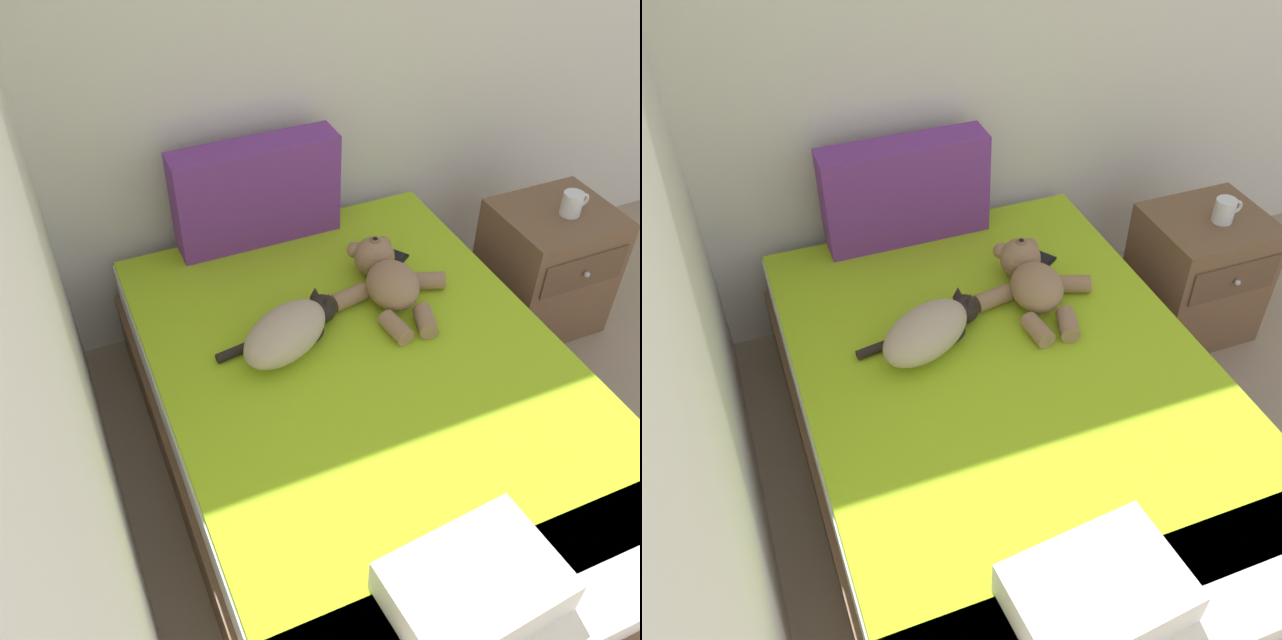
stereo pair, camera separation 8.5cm
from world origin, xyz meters
The scene contains 9 objects.
wall_left centered at (-0.03, 1.94, 1.32)m, with size 0.06×3.99×2.64m, color silver.
bed centered at (0.83, 2.86, 0.24)m, with size 1.33×1.90×0.48m.
patterned_cushion centered at (0.76, 3.71, 0.68)m, with size 0.63×0.14×0.40m.
cat centered at (0.63, 3.08, 0.55)m, with size 0.44×0.33×0.15m.
teddy_bear centered at (1.05, 3.21, 0.55)m, with size 0.43×0.49×0.16m.
cell_phone centered at (1.16, 3.41, 0.48)m, with size 0.14×0.16×0.01m.
throw_pillow centered at (0.71, 2.11, 0.53)m, with size 0.40×0.28×0.11m, color white.
nightstand centered at (1.87, 3.31, 0.27)m, with size 0.46×0.44×0.55m.
mug centered at (1.90, 3.28, 0.60)m, with size 0.12×0.08×0.09m.
Camera 1 is at (0.06, 1.51, 2.09)m, focal length 39.78 mm.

